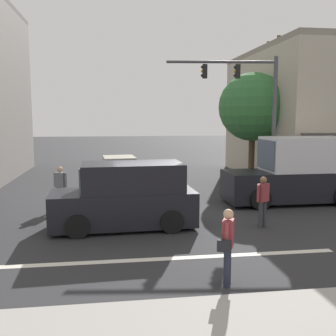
{
  "coord_description": "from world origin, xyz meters",
  "views": [
    {
      "loc": [
        -1.32,
        -13.0,
        3.59
      ],
      "look_at": [
        0.83,
        2.0,
        1.6
      ],
      "focal_mm": 42.0,
      "sensor_mm": 36.0,
      "label": 1
    }
  ],
  "objects_px": {
    "sedan_parked_curbside": "(119,174)",
    "pedestrian_foreground_with_bag": "(228,243)",
    "pedestrian_far_side": "(263,199)",
    "pedestrian_mid_crossing": "(60,185)",
    "utility_pole_far_right": "(277,105)",
    "van_crossing_leftbound": "(126,197)",
    "street_tree": "(253,107)",
    "box_truck_approaching_near": "(297,173)",
    "traffic_light_mast": "(253,103)"
  },
  "relations": [
    {
      "from": "utility_pole_far_right",
      "to": "sedan_parked_curbside",
      "type": "bearing_deg",
      "value": -167.04
    },
    {
      "from": "street_tree",
      "to": "van_crossing_leftbound",
      "type": "height_order",
      "value": "street_tree"
    },
    {
      "from": "utility_pole_far_right",
      "to": "pedestrian_foreground_with_bag",
      "type": "height_order",
      "value": "utility_pole_far_right"
    },
    {
      "from": "street_tree",
      "to": "traffic_light_mast",
      "type": "distance_m",
      "value": 3.32
    },
    {
      "from": "traffic_light_mast",
      "to": "van_crossing_leftbound",
      "type": "distance_m",
      "value": 7.89
    },
    {
      "from": "sedan_parked_curbside",
      "to": "van_crossing_leftbound",
      "type": "distance_m",
      "value": 7.3
    },
    {
      "from": "sedan_parked_curbside",
      "to": "pedestrian_far_side",
      "type": "distance_m",
      "value": 9.09
    },
    {
      "from": "box_truck_approaching_near",
      "to": "pedestrian_foreground_with_bag",
      "type": "height_order",
      "value": "box_truck_approaching_near"
    },
    {
      "from": "sedan_parked_curbside",
      "to": "pedestrian_foreground_with_bag",
      "type": "relative_size",
      "value": 2.52
    },
    {
      "from": "sedan_parked_curbside",
      "to": "box_truck_approaching_near",
      "type": "relative_size",
      "value": 0.75
    },
    {
      "from": "traffic_light_mast",
      "to": "pedestrian_mid_crossing",
      "type": "bearing_deg",
      "value": -170.56
    },
    {
      "from": "van_crossing_leftbound",
      "to": "pedestrian_foreground_with_bag",
      "type": "relative_size",
      "value": 2.8
    },
    {
      "from": "sedan_parked_curbside",
      "to": "pedestrian_mid_crossing",
      "type": "xyz_separation_m",
      "value": [
        -2.37,
        -4.32,
        0.24
      ]
    },
    {
      "from": "utility_pole_far_right",
      "to": "street_tree",
      "type": "bearing_deg",
      "value": -137.87
    },
    {
      "from": "street_tree",
      "to": "pedestrian_foreground_with_bag",
      "type": "relative_size",
      "value": 3.52
    },
    {
      "from": "traffic_light_mast",
      "to": "box_truck_approaching_near",
      "type": "bearing_deg",
      "value": -48.96
    },
    {
      "from": "pedestrian_far_side",
      "to": "van_crossing_leftbound",
      "type": "bearing_deg",
      "value": 172.01
    },
    {
      "from": "street_tree",
      "to": "pedestrian_far_side",
      "type": "bearing_deg",
      "value": -107.52
    },
    {
      "from": "pedestrian_mid_crossing",
      "to": "box_truck_approaching_near",
      "type": "bearing_deg",
      "value": -1.45
    },
    {
      "from": "street_tree",
      "to": "pedestrian_far_side",
      "type": "distance_m",
      "value": 9.02
    },
    {
      "from": "street_tree",
      "to": "pedestrian_mid_crossing",
      "type": "relative_size",
      "value": 3.52
    },
    {
      "from": "box_truck_approaching_near",
      "to": "pedestrian_far_side",
      "type": "xyz_separation_m",
      "value": [
        -2.79,
        -3.35,
        -0.3
      ]
    },
    {
      "from": "traffic_light_mast",
      "to": "sedan_parked_curbside",
      "type": "height_order",
      "value": "traffic_light_mast"
    },
    {
      "from": "pedestrian_foreground_with_bag",
      "to": "utility_pole_far_right",
      "type": "bearing_deg",
      "value": 63.29
    },
    {
      "from": "street_tree",
      "to": "box_truck_approaching_near",
      "type": "xyz_separation_m",
      "value": [
        0.25,
        -4.72,
        -2.82
      ]
    },
    {
      "from": "utility_pole_far_right",
      "to": "sedan_parked_curbside",
      "type": "height_order",
      "value": "utility_pole_far_right"
    },
    {
      "from": "utility_pole_far_right",
      "to": "pedestrian_foreground_with_bag",
      "type": "distance_m",
      "value": 16.23
    },
    {
      "from": "van_crossing_leftbound",
      "to": "pedestrian_foreground_with_bag",
      "type": "bearing_deg",
      "value": -67.89
    },
    {
      "from": "traffic_light_mast",
      "to": "box_truck_approaching_near",
      "type": "relative_size",
      "value": 1.11
    },
    {
      "from": "van_crossing_leftbound",
      "to": "pedestrian_far_side",
      "type": "distance_m",
      "value": 4.43
    },
    {
      "from": "street_tree",
      "to": "traffic_light_mast",
      "type": "xyz_separation_m",
      "value": [
        -1.15,
        -3.11,
        0.1
      ]
    },
    {
      "from": "sedan_parked_curbside",
      "to": "pedestrian_mid_crossing",
      "type": "bearing_deg",
      "value": -118.73
    },
    {
      "from": "box_truck_approaching_near",
      "to": "pedestrian_foreground_with_bag",
      "type": "relative_size",
      "value": 3.36
    },
    {
      "from": "utility_pole_far_right",
      "to": "box_truck_approaching_near",
      "type": "height_order",
      "value": "utility_pole_far_right"
    },
    {
      "from": "pedestrian_far_side",
      "to": "traffic_light_mast",
      "type": "bearing_deg",
      "value": 74.31
    },
    {
      "from": "sedan_parked_curbside",
      "to": "pedestrian_mid_crossing",
      "type": "distance_m",
      "value": 4.93
    },
    {
      "from": "street_tree",
      "to": "utility_pole_far_right",
      "type": "height_order",
      "value": "utility_pole_far_right"
    },
    {
      "from": "street_tree",
      "to": "pedestrian_foreground_with_bag",
      "type": "bearing_deg",
      "value": -112.15
    },
    {
      "from": "utility_pole_far_right",
      "to": "pedestrian_mid_crossing",
      "type": "distance_m",
      "value": 13.6
    },
    {
      "from": "street_tree",
      "to": "box_truck_approaching_near",
      "type": "height_order",
      "value": "street_tree"
    },
    {
      "from": "utility_pole_far_right",
      "to": "pedestrian_mid_crossing",
      "type": "relative_size",
      "value": 4.89
    },
    {
      "from": "utility_pole_far_right",
      "to": "pedestrian_mid_crossing",
      "type": "height_order",
      "value": "utility_pole_far_right"
    },
    {
      "from": "box_truck_approaching_near",
      "to": "sedan_parked_curbside",
      "type": "bearing_deg",
      "value": 147.82
    },
    {
      "from": "utility_pole_far_right",
      "to": "sedan_parked_curbside",
      "type": "relative_size",
      "value": 1.94
    },
    {
      "from": "traffic_light_mast",
      "to": "pedestrian_far_side",
      "type": "xyz_separation_m",
      "value": [
        -1.39,
        -4.96,
        -3.23
      ]
    },
    {
      "from": "sedan_parked_curbside",
      "to": "van_crossing_leftbound",
      "type": "bearing_deg",
      "value": -89.42
    },
    {
      "from": "van_crossing_leftbound",
      "to": "box_truck_approaching_near",
      "type": "bearing_deg",
      "value": 20.85
    },
    {
      "from": "pedestrian_far_side",
      "to": "pedestrian_mid_crossing",
      "type": "bearing_deg",
      "value": 152.24
    },
    {
      "from": "utility_pole_far_right",
      "to": "van_crossing_leftbound",
      "type": "distance_m",
      "value": 13.47
    },
    {
      "from": "pedestrian_foreground_with_bag",
      "to": "pedestrian_far_side",
      "type": "bearing_deg",
      "value": 59.71
    }
  ]
}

